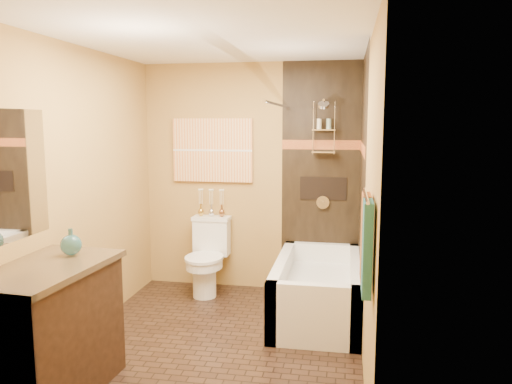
% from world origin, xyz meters
% --- Properties ---
extents(floor, '(3.00, 3.00, 0.00)m').
position_xyz_m(floor, '(0.00, 0.00, 0.00)').
color(floor, black).
rests_on(floor, ground).
extents(wall_left, '(0.02, 3.00, 2.50)m').
position_xyz_m(wall_left, '(-1.20, 0.00, 1.25)').
color(wall_left, '#AC8542').
rests_on(wall_left, floor).
extents(wall_right, '(0.02, 3.00, 2.50)m').
position_xyz_m(wall_right, '(1.20, 0.00, 1.25)').
color(wall_right, '#AC8542').
rests_on(wall_right, floor).
extents(wall_back, '(2.40, 0.02, 2.50)m').
position_xyz_m(wall_back, '(0.00, 1.50, 1.25)').
color(wall_back, '#AC8542').
rests_on(wall_back, floor).
extents(wall_front, '(2.40, 0.02, 2.50)m').
position_xyz_m(wall_front, '(0.00, -1.50, 1.25)').
color(wall_front, '#AC8542').
rests_on(wall_front, floor).
extents(ceiling, '(3.00, 3.00, 0.00)m').
position_xyz_m(ceiling, '(0.00, 0.00, 2.50)').
color(ceiling, silver).
rests_on(ceiling, wall_back).
extents(alcove_tile_back, '(0.85, 0.01, 2.50)m').
position_xyz_m(alcove_tile_back, '(0.78, 1.49, 1.25)').
color(alcove_tile_back, black).
rests_on(alcove_tile_back, wall_back).
extents(alcove_tile_right, '(0.01, 1.50, 2.50)m').
position_xyz_m(alcove_tile_right, '(1.19, 0.75, 1.25)').
color(alcove_tile_right, black).
rests_on(alcove_tile_right, wall_right).
extents(mosaic_band_back, '(0.85, 0.01, 0.10)m').
position_xyz_m(mosaic_band_back, '(0.78, 1.48, 1.62)').
color(mosaic_band_back, maroon).
rests_on(mosaic_band_back, alcove_tile_back).
extents(mosaic_band_right, '(0.01, 1.50, 0.10)m').
position_xyz_m(mosaic_band_right, '(1.18, 0.75, 1.62)').
color(mosaic_band_right, maroon).
rests_on(mosaic_band_right, alcove_tile_right).
extents(alcove_niche, '(0.50, 0.01, 0.25)m').
position_xyz_m(alcove_niche, '(0.80, 1.48, 1.15)').
color(alcove_niche, black).
rests_on(alcove_niche, alcove_tile_back).
extents(shower_fixtures, '(0.24, 0.33, 1.16)m').
position_xyz_m(shower_fixtures, '(0.80, 1.38, 1.67)').
color(shower_fixtures, silver).
rests_on(shower_fixtures, floor).
extents(curtain_rod, '(0.03, 1.55, 0.03)m').
position_xyz_m(curtain_rod, '(0.40, 0.75, 2.02)').
color(curtain_rod, silver).
rests_on(curtain_rod, wall_back).
extents(towel_bar, '(0.02, 0.55, 0.02)m').
position_xyz_m(towel_bar, '(1.15, -1.05, 1.45)').
color(towel_bar, silver).
rests_on(towel_bar, wall_right).
extents(towel_teal, '(0.05, 0.22, 0.52)m').
position_xyz_m(towel_teal, '(1.16, -1.18, 1.18)').
color(towel_teal, '#21606F').
rests_on(towel_teal, towel_bar).
extents(towel_rust, '(0.05, 0.22, 0.52)m').
position_xyz_m(towel_rust, '(1.16, -0.92, 1.18)').
color(towel_rust, '#92501A').
rests_on(towel_rust, towel_bar).
extents(sunset_painting, '(0.90, 0.04, 0.70)m').
position_xyz_m(sunset_painting, '(-0.43, 1.48, 1.55)').
color(sunset_painting, orange).
rests_on(sunset_painting, wall_back).
extents(vanity_mirror, '(0.01, 1.00, 0.90)m').
position_xyz_m(vanity_mirror, '(-1.19, -1.00, 1.50)').
color(vanity_mirror, white).
rests_on(vanity_mirror, wall_left).
extents(bathtub, '(0.80, 1.50, 0.55)m').
position_xyz_m(bathtub, '(0.80, 0.75, 0.22)').
color(bathtub, white).
rests_on(bathtub, floor).
extents(toilet, '(0.42, 0.61, 0.82)m').
position_xyz_m(toilet, '(-0.43, 1.21, 0.41)').
color(toilet, white).
rests_on(toilet, floor).
extents(vanity, '(0.71, 1.08, 0.92)m').
position_xyz_m(vanity, '(-0.92, -1.00, 0.46)').
color(vanity, black).
rests_on(vanity, floor).
extents(teal_bottle, '(0.16, 0.16, 0.24)m').
position_xyz_m(teal_bottle, '(-0.87, -0.73, 1.02)').
color(teal_bottle, '#23626A').
rests_on(teal_bottle, vanity).
extents(bud_vases, '(0.30, 0.06, 0.30)m').
position_xyz_m(bud_vases, '(-0.43, 1.39, 0.98)').
color(bud_vases, gold).
rests_on(bud_vases, toilet).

